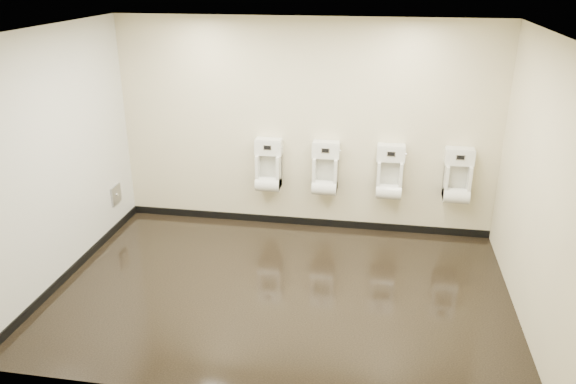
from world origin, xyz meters
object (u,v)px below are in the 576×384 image
object	(u,v)px
urinal_1	(325,172)
urinal_2	(390,176)
urinal_3	(457,180)
urinal_0	(268,169)
access_panel	(116,195)

from	to	relation	value
urinal_1	urinal_2	world-z (taller)	same
urinal_2	urinal_3	bearing A→B (deg)	0.00
urinal_3	urinal_1	bearing A→B (deg)	180.00
urinal_0	urinal_2	distance (m)	1.60
urinal_0	access_panel	bearing A→B (deg)	-168.03
access_panel	urinal_2	world-z (taller)	urinal_2
access_panel	urinal_3	world-z (taller)	urinal_3
urinal_2	urinal_3	world-z (taller)	same
access_panel	urinal_0	world-z (taller)	urinal_0
urinal_1	urinal_3	distance (m)	1.69
urinal_3	access_panel	bearing A→B (deg)	-174.53
urinal_2	urinal_0	bearing A→B (deg)	180.00
urinal_2	urinal_3	xyz separation A→B (m)	(0.85, 0.00, 0.00)
access_panel	urinal_2	bearing A→B (deg)	6.74
access_panel	urinal_3	xyz separation A→B (m)	(4.47, 0.43, 0.34)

